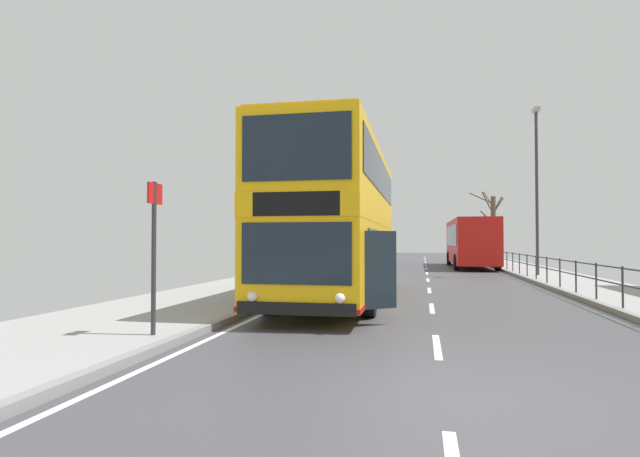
{
  "coord_description": "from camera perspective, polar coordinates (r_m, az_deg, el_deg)",
  "views": [
    {
      "loc": [
        -0.23,
        -5.97,
        1.74
      ],
      "look_at": [
        -3.12,
        8.2,
        2.1
      ],
      "focal_mm": 28.25,
      "sensor_mm": 36.0,
      "label": 1
    }
  ],
  "objects": [
    {
      "name": "ground",
      "position": [
        6.22,
        6.86,
        -17.29
      ],
      "size": [
        15.8,
        140.0,
        0.2
      ],
      "color": "#424248"
    },
    {
      "name": "street_lamp_far_side",
      "position": [
        25.97,
        23.34,
        5.25
      ],
      "size": [
        0.28,
        0.6,
        7.91
      ],
      "color": "#38383D",
      "rests_on": "ground"
    },
    {
      "name": "double_decker_bus_main",
      "position": [
        15.01,
        2.31,
        0.86
      ],
      "size": [
        3.22,
        11.18,
        4.47
      ],
      "color": "#F4B20F",
      "rests_on": "ground"
    },
    {
      "name": "pedestrian_railing_far_kerb",
      "position": [
        17.61,
        27.0,
        -4.3
      ],
      "size": [
        0.05,
        29.88,
        1.0
      ],
      "color": "#2D3338",
      "rests_on": "ground"
    },
    {
      "name": "background_bus_far_lane",
      "position": [
        34.62,
        16.66,
        -1.43
      ],
      "size": [
        2.7,
        10.91,
        3.11
      ],
      "color": "red",
      "rests_on": "ground"
    },
    {
      "name": "bus_stop_sign_near",
      "position": [
        9.07,
        -18.28,
        -1.28
      ],
      "size": [
        0.08,
        0.44,
        2.62
      ],
      "color": "#2D2D33",
      "rests_on": "ground"
    },
    {
      "name": "bare_tree_far_00",
      "position": [
        43.52,
        18.99,
        0.33
      ],
      "size": [
        2.62,
        2.34,
        5.78
      ],
      "color": "brown",
      "rests_on": "ground"
    }
  ]
}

